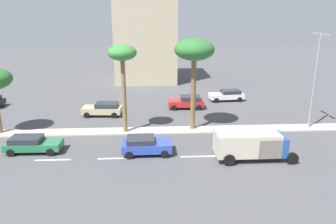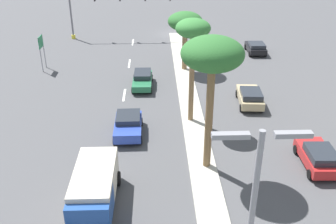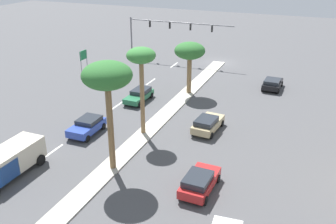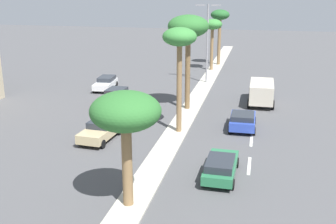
{
  "view_description": "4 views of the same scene",
  "coord_description": "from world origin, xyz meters",
  "px_view_note": "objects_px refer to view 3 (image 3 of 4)",
  "views": [
    {
      "loc": [
        29.35,
        28.79,
        11.1
      ],
      "look_at": [
        3.68,
        30.23,
        3.06
      ],
      "focal_mm": 34.69,
      "sensor_mm": 36.0,
      "label": 1
    },
    {
      "loc": [
        3.01,
        53.69,
        14.57
      ],
      "look_at": [
        2.14,
        29.47,
        2.37
      ],
      "focal_mm": 40.95,
      "sensor_mm": 36.0,
      "label": 2
    },
    {
      "loc": [
        -14.0,
        54.72,
        15.94
      ],
      "look_at": [
        -2.33,
        26.41,
        2.64
      ],
      "focal_mm": 40.01,
      "sensor_mm": 36.0,
      "label": 3
    },
    {
      "loc": [
        6.17,
        -3.99,
        11.14
      ],
      "look_at": [
        0.29,
        22.12,
        2.98
      ],
      "focal_mm": 44.14,
      "sensor_mm": 36.0,
      "label": 4
    }
  ],
  "objects_px": {
    "sedan_blue_mid": "(87,126)",
    "sedan_red_leading": "(199,182)",
    "palm_tree_rear": "(190,52)",
    "sedan_black_center": "(272,83)",
    "traffic_signal_gantry": "(159,32)",
    "directional_road_sign": "(84,58)",
    "sedan_green_right": "(139,95)",
    "sedan_tan_near": "(208,124)",
    "palm_tree_far": "(107,78)",
    "palm_tree_outboard": "(141,60)",
    "box_truck": "(9,161)"
  },
  "relations": [
    {
      "from": "sedan_green_right",
      "to": "traffic_signal_gantry",
      "type": "bearing_deg",
      "value": -73.45
    },
    {
      "from": "sedan_blue_mid",
      "to": "sedan_red_leading",
      "type": "height_order",
      "value": "sedan_red_leading"
    },
    {
      "from": "palm_tree_rear",
      "to": "sedan_red_leading",
      "type": "height_order",
      "value": "palm_tree_rear"
    },
    {
      "from": "directional_road_sign",
      "to": "palm_tree_far",
      "type": "relative_size",
      "value": 0.43
    },
    {
      "from": "sedan_black_center",
      "to": "palm_tree_far",
      "type": "bearing_deg",
      "value": 69.27
    },
    {
      "from": "sedan_black_center",
      "to": "sedan_red_leading",
      "type": "distance_m",
      "value": 24.04
    },
    {
      "from": "traffic_signal_gantry",
      "to": "directional_road_sign",
      "type": "xyz_separation_m",
      "value": [
        5.64,
        12.13,
        -1.65
      ]
    },
    {
      "from": "palm_tree_far",
      "to": "sedan_blue_mid",
      "type": "relative_size",
      "value": 2.17
    },
    {
      "from": "sedan_green_right",
      "to": "palm_tree_far",
      "type": "bearing_deg",
      "value": 108.17
    },
    {
      "from": "directional_road_sign",
      "to": "box_truck",
      "type": "distance_m",
      "value": 24.26
    },
    {
      "from": "sedan_tan_near",
      "to": "sedan_black_center",
      "type": "xyz_separation_m",
      "value": [
        -4.01,
        -14.42,
        -0.05
      ]
    },
    {
      "from": "directional_road_sign",
      "to": "sedan_black_center",
      "type": "relative_size",
      "value": 0.89
    },
    {
      "from": "sedan_green_right",
      "to": "box_truck",
      "type": "bearing_deg",
      "value": 82.77
    },
    {
      "from": "palm_tree_rear",
      "to": "sedan_tan_near",
      "type": "xyz_separation_m",
      "value": [
        -5.08,
        9.03,
        -4.33
      ]
    },
    {
      "from": "sedan_blue_mid",
      "to": "sedan_red_leading",
      "type": "xyz_separation_m",
      "value": [
        -12.62,
        4.79,
        0.02
      ]
    },
    {
      "from": "palm_tree_rear",
      "to": "palm_tree_outboard",
      "type": "bearing_deg",
      "value": 88.2
    },
    {
      "from": "palm_tree_rear",
      "to": "sedan_blue_mid",
      "type": "xyz_separation_m",
      "value": [
        5.25,
        13.79,
        -4.34
      ]
    },
    {
      "from": "directional_road_sign",
      "to": "sedan_green_right",
      "type": "distance_m",
      "value": 12.03
    },
    {
      "from": "palm_tree_outboard",
      "to": "palm_tree_far",
      "type": "distance_m",
      "value": 6.52
    },
    {
      "from": "sedan_green_right",
      "to": "sedan_red_leading",
      "type": "xyz_separation_m",
      "value": [
        -11.77,
        14.08,
        0.06
      ]
    },
    {
      "from": "traffic_signal_gantry",
      "to": "palm_tree_far",
      "type": "xyz_separation_m",
      "value": [
        -9.63,
        30.97,
        3.21
      ]
    },
    {
      "from": "palm_tree_outboard",
      "to": "sedan_red_leading",
      "type": "relative_size",
      "value": 1.93
    },
    {
      "from": "sedan_red_leading",
      "to": "sedan_tan_near",
      "type": "bearing_deg",
      "value": -76.53
    },
    {
      "from": "palm_tree_rear",
      "to": "sedan_green_right",
      "type": "relative_size",
      "value": 1.36
    },
    {
      "from": "directional_road_sign",
      "to": "palm_tree_rear",
      "type": "height_order",
      "value": "palm_tree_rear"
    },
    {
      "from": "palm_tree_rear",
      "to": "sedan_blue_mid",
      "type": "height_order",
      "value": "palm_tree_rear"
    },
    {
      "from": "traffic_signal_gantry",
      "to": "sedan_tan_near",
      "type": "xyz_separation_m",
      "value": [
        -14.59,
        21.69,
        -3.54
      ]
    },
    {
      "from": "box_truck",
      "to": "palm_tree_rear",
      "type": "bearing_deg",
      "value": -106.71
    },
    {
      "from": "sedan_blue_mid",
      "to": "sedan_red_leading",
      "type": "distance_m",
      "value": 13.5
    },
    {
      "from": "palm_tree_outboard",
      "to": "palm_tree_far",
      "type": "height_order",
      "value": "palm_tree_far"
    },
    {
      "from": "sedan_green_right",
      "to": "sedan_blue_mid",
      "type": "bearing_deg",
      "value": 84.8
    },
    {
      "from": "palm_tree_rear",
      "to": "sedan_green_right",
      "type": "distance_m",
      "value": 7.68
    },
    {
      "from": "directional_road_sign",
      "to": "sedan_blue_mid",
      "type": "height_order",
      "value": "directional_road_sign"
    },
    {
      "from": "palm_tree_outboard",
      "to": "sedan_black_center",
      "type": "height_order",
      "value": "palm_tree_outboard"
    },
    {
      "from": "palm_tree_far",
      "to": "sedan_green_right",
      "type": "relative_size",
      "value": 1.93
    },
    {
      "from": "box_truck",
      "to": "palm_tree_outboard",
      "type": "bearing_deg",
      "value": -121.31
    },
    {
      "from": "sedan_red_leading",
      "to": "sedan_black_center",
      "type": "bearing_deg",
      "value": -94.11
    },
    {
      "from": "sedan_tan_near",
      "to": "sedan_green_right",
      "type": "xyz_separation_m",
      "value": [
        9.49,
        -4.52,
        -0.06
      ]
    },
    {
      "from": "palm_tree_far",
      "to": "sedan_blue_mid",
      "type": "height_order",
      "value": "palm_tree_far"
    },
    {
      "from": "directional_road_sign",
      "to": "sedan_blue_mid",
      "type": "xyz_separation_m",
      "value": [
        -9.9,
        14.33,
        -1.9
      ]
    },
    {
      "from": "sedan_blue_mid",
      "to": "sedan_green_right",
      "type": "xyz_separation_m",
      "value": [
        -0.84,
        -9.29,
        -0.04
      ]
    },
    {
      "from": "directional_road_sign",
      "to": "sedan_tan_near",
      "type": "xyz_separation_m",
      "value": [
        -20.23,
        9.57,
        -1.89
      ]
    },
    {
      "from": "palm_tree_far",
      "to": "palm_tree_outboard",
      "type": "bearing_deg",
      "value": -85.66
    },
    {
      "from": "palm_tree_rear",
      "to": "sedan_black_center",
      "type": "relative_size",
      "value": 1.48
    },
    {
      "from": "sedan_blue_mid",
      "to": "sedan_black_center",
      "type": "xyz_separation_m",
      "value": [
        -14.34,
        -19.18,
        -0.04
      ]
    },
    {
      "from": "sedan_black_center",
      "to": "palm_tree_outboard",
      "type": "bearing_deg",
      "value": 61.21
    },
    {
      "from": "sedan_red_leading",
      "to": "sedan_green_right",
      "type": "bearing_deg",
      "value": -50.09
    },
    {
      "from": "palm_tree_rear",
      "to": "traffic_signal_gantry",
      "type": "bearing_deg",
      "value": -53.09
    },
    {
      "from": "palm_tree_rear",
      "to": "sedan_black_center",
      "type": "height_order",
      "value": "palm_tree_rear"
    },
    {
      "from": "palm_tree_rear",
      "to": "palm_tree_far",
      "type": "xyz_separation_m",
      "value": [
        -0.12,
        18.31,
        2.42
      ]
    }
  ]
}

